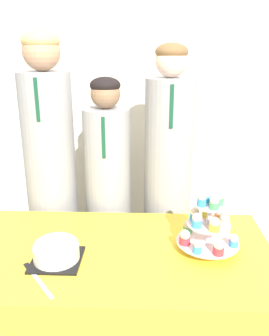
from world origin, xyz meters
The scene contains 8 objects.
wall_back centered at (0.00, 1.51, 1.35)m, with size 9.00×0.06×2.70m.
table centered at (0.00, 0.37, 0.37)m, with size 1.54×0.74×0.74m.
round_cake centered at (-0.16, 0.28, 0.79)m, with size 0.21×0.21×0.11m.
cake_knife centered at (-0.23, 0.18, 0.74)m, with size 0.18×0.22×0.01m.
cupcake_stand centered at (0.48, 0.39, 0.86)m, with size 0.27×0.27×0.28m.
student_0 centered at (-0.35, 0.93, 0.81)m, with size 0.29×0.29×1.67m.
student_1 centered at (-0.02, 0.93, 0.69)m, with size 0.26×0.27×1.44m.
student_2 centered at (0.33, 0.93, 0.77)m, with size 0.27×0.27×1.61m.
Camera 1 is at (0.21, -0.99, 1.58)m, focal length 38.00 mm.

